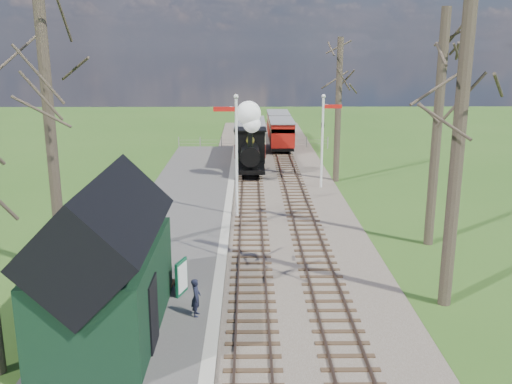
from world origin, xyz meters
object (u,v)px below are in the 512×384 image
coach (250,137)px  sign_board (182,277)px  semaphore_near (235,147)px  person (196,297)px  station_shed (106,265)px  semaphore_far (324,134)px  red_carriage_b (278,125)px  locomotive (250,143)px  red_carriage_a (281,134)px  bench (163,283)px

coach → sign_board: (-2.41, -25.13, -0.85)m
semaphore_near → person: bearing=-95.1°
station_shed → sign_board: (1.89, 2.50, -1.46)m
station_shed → coach: bearing=81.2°
semaphore_far → red_carriage_b: 18.59m
locomotive → red_carriage_a: 9.74m
red_carriage_a → sign_board: size_ratio=4.03×
red_carriage_a → bench: size_ratio=3.68×
semaphore_near → red_carriage_a: semaphore_near is taller
red_carriage_a → sign_board: red_carriage_a is taller
coach → sign_board: coach is taller
red_carriage_a → semaphore_near: bearing=-100.1°
station_shed → red_carriage_b: (6.90, 36.41, -0.83)m
semaphore_far → person: 18.39m
locomotive → sign_board: 19.26m
person → sign_board: bearing=23.7°
red_carriage_b → person: 35.83m
coach → sign_board: size_ratio=6.55×
red_carriage_a → sign_board: (-5.01, -28.41, -0.63)m
locomotive → coach: size_ratio=0.63×
semaphore_far → semaphore_near: bearing=-130.6°
semaphore_near → locomotive: size_ratio=1.26×
station_shed → person: station_shed is taller
station_shed → red_carriage_a: (6.90, 30.91, -0.83)m
locomotive → red_carriage_b: locomotive is taller
semaphore_far → locomotive: semaphore_far is taller
locomotive → bench: (-3.04, -18.94, -1.72)m
bench → person: 2.21m
red_carriage_a → red_carriage_b: size_ratio=1.00×
sign_board → semaphore_near: bearing=80.2°
semaphore_far → locomotive: bearing=141.0°
locomotive → red_carriage_b: bearing=80.0°
red_carriage_b → sign_board: (-5.01, -33.91, -0.63)m
semaphore_far → red_carriage_a: size_ratio=1.17×
semaphore_far → bench: (-7.43, -15.38, -2.81)m
station_shed → red_carriage_b: bearing=79.3°
sign_board → bench: sign_board is taller
semaphore_near → coach: size_ratio=0.79×
semaphore_near → semaphore_far: size_ratio=1.09×
semaphore_far → coach: bearing=114.4°
semaphore_far → coach: (-4.37, 9.63, -1.70)m
station_shed → semaphore_far: semaphore_far is taller
sign_board → locomotive: bearing=82.8°
semaphore_near → locomotive: semaphore_near is taller
red_carriage_a → person: red_carriage_a is taller
coach → person: 26.85m
bench → person: (1.29, -1.77, 0.28)m
semaphore_far → sign_board: 17.11m
semaphore_far → station_shed: bearing=-115.7°
red_carriage_b → bench: size_ratio=3.68×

